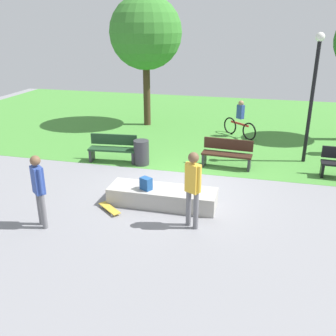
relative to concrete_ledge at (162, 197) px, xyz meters
The scene contains 13 objects.
ground_plane 1.34m from the concrete_ledge, 82.90° to the left, with size 28.00×28.00×0.00m, color gray.
grass_lawn 8.82m from the concrete_ledge, 88.94° to the left, with size 26.60×12.99×0.01m, color #478C38.
concrete_ledge is the anchor object (origin of this frame).
backpack_on_ledge 0.57m from the concrete_ledge, 158.84° to the right, with size 0.28×0.20×0.32m, color #1E4C8C.
skater_performing_trick 3.07m from the concrete_ledge, 143.91° to the right, with size 0.37×0.36×1.74m.
skater_watching 1.58m from the concrete_ledge, 44.35° to the right, with size 0.39×0.33×1.82m.
skateboard_by_ledge 1.38m from the concrete_ledge, 151.50° to the right, with size 0.75×0.66×0.08m.
park_bench_near_lamppost 3.70m from the concrete_ledge, 131.70° to the left, with size 1.64×0.61×0.91m.
park_bench_center_lawn 3.43m from the concrete_ledge, 67.11° to the left, with size 1.63×0.58×0.91m.
tree_leaning_ash 9.04m from the concrete_ledge, 109.73° to the left, with size 3.10×3.10×5.56m.
lamp_post 6.21m from the concrete_ledge, 48.49° to the left, with size 0.28×0.28×4.16m.
trash_bin 3.06m from the concrete_ledge, 118.00° to the left, with size 0.51×0.51×0.83m, color #333338.
cyclist_on_bicycle 7.01m from the concrete_ledge, 77.90° to the left, with size 1.41×1.24×1.52m.
Camera 1 is at (2.13, -9.84, 4.45)m, focal length 40.43 mm.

